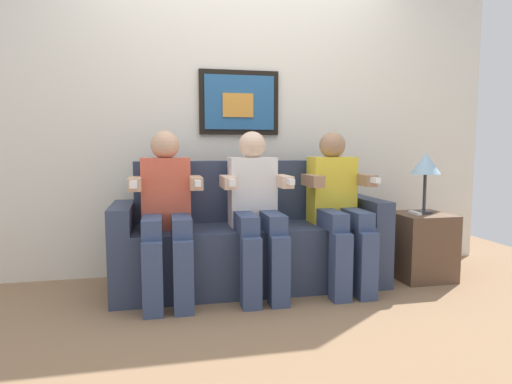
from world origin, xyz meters
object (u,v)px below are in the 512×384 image
Objects in this scene: person_in_middle at (256,206)px; spare_remote_on_table at (415,213)px; person_on_left at (166,208)px; couch at (251,243)px; table_lamp at (426,166)px; side_table_right at (421,246)px; person_on_right at (338,203)px.

spare_remote_on_table is (1.23, 0.04, -0.10)m from person_in_middle.
person_on_left is 1.83m from spare_remote_on_table.
spare_remote_on_table is at bearing -5.85° from couch.
person_on_left reaches higher than couch.
table_lamp is (1.33, 0.07, 0.25)m from person_in_middle.
side_table_right is at bearing -147.15° from table_lamp.
couch is 14.71× the size of spare_remote_on_table.
couch is 0.68m from person_on_left.
person_in_middle is at bearing -176.78° from table_lamp.
spare_remote_on_table is at bearing 3.67° from person_on_right.
couch is 1.72× the size of person_on_right.
table_lamp reaches higher than couch.
table_lamp is at bearing 32.85° from side_table_right.
person_on_right is 0.78m from table_lamp.
person_on_right reaches higher than spare_remote_on_table.
side_table_right is at bearing -4.64° from couch.
person_on_left is 8.54× the size of spare_remote_on_table.
table_lamp reaches higher than side_table_right.
person_in_middle is 1.36m from side_table_right.
person_on_right is (1.19, 0.00, -0.00)m from person_on_left.
side_table_right is (1.31, -0.11, -0.06)m from couch.
person_on_right is 0.64m from spare_remote_on_table.
person_in_middle is at bearing -177.30° from side_table_right.
person_on_left is 2.22× the size of side_table_right.
couch is 1.44m from table_lamp.
person_on_left is (-0.59, -0.17, 0.29)m from couch.
person_in_middle is at bearing 0.00° from person_on_left.
person_in_middle is 2.41× the size of table_lamp.
table_lamp is at bearing -4.00° from couch.
side_table_right is at bearing 2.70° from person_in_middle.
couch is at bearing 174.15° from spare_remote_on_table.
person_in_middle is at bearing -178.08° from spare_remote_on_table.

